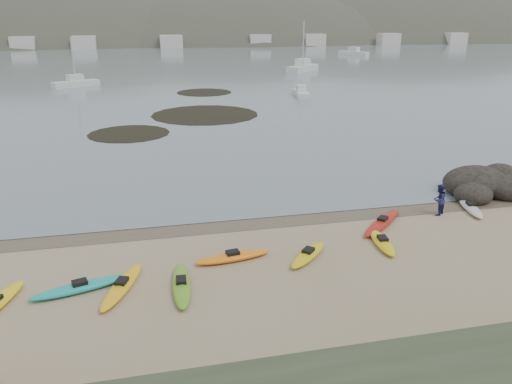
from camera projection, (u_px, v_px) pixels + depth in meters
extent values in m
plane|color=tan|center=(256.00, 219.00, 26.16)|extent=(600.00, 600.00, 0.00)
plane|color=brown|center=(257.00, 221.00, 25.88)|extent=(60.00, 60.00, 0.00)
plane|color=slate|center=(148.00, 32.00, 301.96)|extent=(1200.00, 1200.00, 0.00)
ellipsoid|color=orange|center=(233.00, 257.00, 21.69)|extent=(3.48, 1.20, 0.34)
ellipsoid|color=yellow|center=(308.00, 255.00, 21.89)|extent=(2.57, 2.63, 0.34)
ellipsoid|color=yellow|center=(382.00, 242.00, 23.07)|extent=(1.03, 2.96, 0.34)
ellipsoid|color=#66AB22|center=(181.00, 285.00, 19.44)|extent=(0.87, 3.60, 0.34)
ellipsoid|color=silver|center=(470.00, 207.00, 27.28)|extent=(1.52, 3.28, 0.34)
ellipsoid|color=yellow|center=(122.00, 286.00, 19.36)|extent=(1.99, 3.73, 0.34)
ellipsoid|color=#AF1C12|center=(382.00, 222.00, 25.29)|extent=(3.61, 3.39, 0.34)
ellipsoid|color=#1AA5A2|center=(80.00, 287.00, 19.27)|extent=(3.84, 1.74, 0.34)
imported|color=navy|center=(439.00, 200.00, 26.45)|extent=(1.05, 1.01, 1.70)
ellipsoid|color=black|center=(474.00, 188.00, 29.94)|extent=(3.95, 3.08, 1.98)
ellipsoid|color=black|center=(507.00, 193.00, 29.35)|extent=(2.86, 2.42, 1.54)
ellipsoid|color=black|center=(473.00, 198.00, 28.57)|extent=(2.20, 1.98, 1.32)
ellipsoid|color=black|center=(498.00, 182.00, 31.05)|extent=(2.42, 2.20, 1.76)
cylinder|color=black|center=(129.00, 134.00, 44.74)|extent=(7.24, 7.24, 0.04)
cylinder|color=black|center=(205.00, 115.00, 53.28)|extent=(11.40, 11.40, 0.04)
cylinder|color=black|center=(204.00, 93.00, 68.49)|extent=(7.50, 7.50, 0.04)
cube|color=silver|center=(76.00, 84.00, 74.00)|extent=(6.85, 5.04, 0.95)
cube|color=silver|center=(301.00, 93.00, 65.29)|extent=(2.27, 5.60, 0.76)
cube|color=silver|center=(303.00, 68.00, 94.07)|extent=(7.95, 8.14, 1.24)
cube|color=silver|center=(354.00, 53.00, 131.75)|extent=(6.61, 7.84, 1.13)
ellipsoid|color=#384235|center=(43.00, 88.00, 202.21)|extent=(220.00, 120.00, 80.00)
ellipsoid|color=#384235|center=(239.00, 78.00, 213.17)|extent=(200.00, 110.00, 68.00)
ellipsoid|color=#384235|center=(408.00, 75.00, 240.45)|extent=(230.00, 130.00, 76.00)
cube|color=beige|center=(15.00, 43.00, 150.15)|extent=(7.00, 5.00, 4.00)
cube|color=beige|center=(98.00, 42.00, 155.09)|extent=(7.00, 5.00, 4.00)
cube|color=beige|center=(176.00, 42.00, 160.03)|extent=(7.00, 5.00, 4.00)
cube|color=beige|center=(249.00, 41.00, 164.96)|extent=(7.00, 5.00, 4.00)
cube|color=beige|center=(318.00, 40.00, 169.90)|extent=(7.00, 5.00, 4.00)
cube|color=beige|center=(383.00, 39.00, 174.84)|extent=(7.00, 5.00, 4.00)
cube|color=beige|center=(444.00, 39.00, 179.78)|extent=(7.00, 5.00, 4.00)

